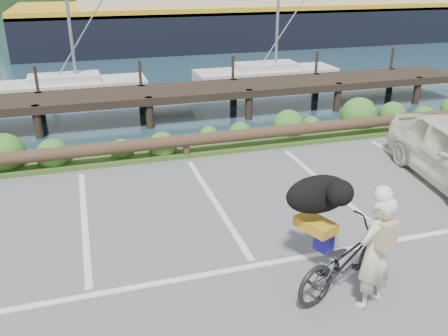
{
  "coord_description": "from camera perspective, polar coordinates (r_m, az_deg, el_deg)",
  "views": [
    {
      "loc": [
        -2.37,
        -6.42,
        4.45
      ],
      "look_at": [
        -0.05,
        1.16,
        1.1
      ],
      "focal_mm": 38.0,
      "sensor_mm": 36.0,
      "label": 1
    }
  ],
  "objects": [
    {
      "name": "vegetation_strip",
      "position": [
        12.74,
        -5.23,
        2.6
      ],
      "size": [
        34.0,
        1.6,
        0.1
      ],
      "primitive_type": "cube",
      "color": "#3D5B21",
      "rests_on": "ground"
    },
    {
      "name": "dog",
      "position": [
        7.24,
        11.26,
        -3.12
      ],
      "size": [
        0.83,
        1.14,
        0.6
      ],
      "primitive_type": "ellipsoid",
      "rotation": [
        0.0,
        0.0,
        1.92
      ],
      "color": "black",
      "rests_on": "bicycle"
    },
    {
      "name": "cyclist",
      "position": [
        6.89,
        17.7,
        -9.67
      ],
      "size": [
        0.73,
        0.6,
        1.73
      ],
      "primitive_type": "imported",
      "rotation": [
        0.0,
        0.0,
        3.49
      ],
      "color": "beige",
      "rests_on": "ground"
    },
    {
      "name": "ground",
      "position": [
        8.16,
        2.77,
        -10.15
      ],
      "size": [
        72.0,
        72.0,
        0.0
      ],
      "primitive_type": "plane",
      "color": "#59595C"
    },
    {
      "name": "bicycle",
      "position": [
        7.29,
        14.46,
        -10.56
      ],
      "size": [
        2.07,
        1.31,
        1.03
      ],
      "primitive_type": "imported",
      "rotation": [
        0.0,
        0.0,
        1.92
      ],
      "color": "black",
      "rests_on": "ground"
    },
    {
      "name": "log_rail",
      "position": [
        12.12,
        -4.52,
        1.29
      ],
      "size": [
        32.0,
        0.3,
        0.6
      ],
      "primitive_type": null,
      "color": "#443021",
      "rests_on": "ground"
    }
  ]
}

